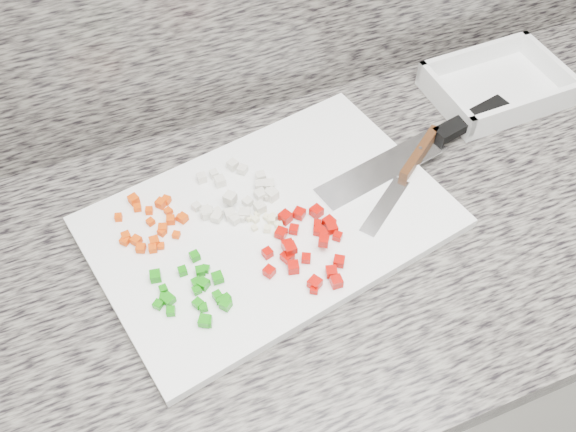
# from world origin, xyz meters

# --- Properties ---
(cabinet) EXTENTS (3.92, 0.62, 0.86)m
(cabinet) POSITION_xyz_m (0.00, 1.44, 0.43)
(cabinet) COLOR silver
(cabinet) RESTS_ON ground
(countertop) EXTENTS (3.96, 0.64, 0.04)m
(countertop) POSITION_xyz_m (0.00, 1.44, 0.88)
(countertop) COLOR slate
(countertop) RESTS_ON cabinet
(cutting_board) EXTENTS (0.56, 0.42, 0.02)m
(cutting_board) POSITION_xyz_m (-0.10, 1.48, 0.91)
(cutting_board) COLOR white
(cutting_board) RESTS_ON countertop
(carrot_pile) EXTENTS (0.10, 0.11, 0.01)m
(carrot_pile) POSITION_xyz_m (-0.27, 1.53, 0.92)
(carrot_pile) COLOR #DC4104
(carrot_pile) RESTS_ON cutting_board
(onion_pile) EXTENTS (0.13, 0.12, 0.03)m
(onion_pile) POSITION_xyz_m (-0.13, 1.53, 0.92)
(onion_pile) COLOR silver
(onion_pile) RESTS_ON cutting_board
(green_pepper_pile) EXTENTS (0.10, 0.12, 0.01)m
(green_pepper_pile) POSITION_xyz_m (-0.24, 1.40, 0.92)
(green_pepper_pile) COLOR #137F0B
(green_pepper_pile) RESTS_ON cutting_board
(red_pepper_pile) EXTENTS (0.13, 0.15, 0.02)m
(red_pepper_pile) POSITION_xyz_m (-0.08, 1.41, 0.93)
(red_pepper_pile) COLOR #AB0802
(red_pepper_pile) RESTS_ON cutting_board
(garlic_pile) EXTENTS (0.05, 0.06, 0.01)m
(garlic_pile) POSITION_xyz_m (-0.11, 1.48, 0.92)
(garlic_pile) COLOR #F4EDBD
(garlic_pile) RESTS_ON cutting_board
(chef_knife) EXTENTS (0.38, 0.12, 0.02)m
(chef_knife) POSITION_xyz_m (0.21, 1.53, 0.92)
(chef_knife) COLOR white
(chef_knife) RESTS_ON cutting_board
(paring_knife) EXTENTS (0.21, 0.16, 0.02)m
(paring_knife) POSITION_xyz_m (0.13, 1.49, 0.92)
(paring_knife) COLOR white
(paring_knife) RESTS_ON cutting_board
(tray) EXTENTS (0.23, 0.17, 0.05)m
(tray) POSITION_xyz_m (0.37, 1.60, 0.92)
(tray) COLOR white
(tray) RESTS_ON countertop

